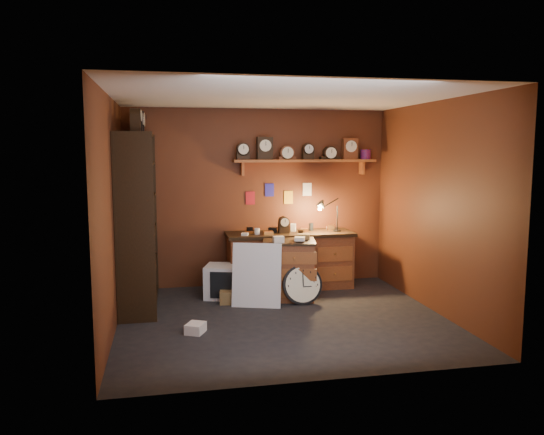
{
  "coord_description": "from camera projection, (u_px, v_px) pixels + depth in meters",
  "views": [
    {
      "loc": [
        -1.39,
        -6.21,
        2.08
      ],
      "look_at": [
        -0.07,
        0.35,
        1.23
      ],
      "focal_mm": 35.0,
      "sensor_mm": 36.0,
      "label": 1
    }
  ],
  "objects": [
    {
      "name": "floor",
      "position": [
        283.0,
        319.0,
        6.57
      ],
      "size": [
        4.0,
        4.0,
        0.0
      ],
      "primitive_type": "plane",
      "color": "black",
      "rests_on": "ground"
    },
    {
      "name": "room_shell",
      "position": [
        285.0,
        180.0,
        6.47
      ],
      "size": [
        4.02,
        3.62,
        2.71
      ],
      "color": "#5A2A15",
      "rests_on": "ground"
    },
    {
      "name": "shelving_unit",
      "position": [
        135.0,
        213.0,
        7.02
      ],
      "size": [
        0.47,
        1.6,
        2.58
      ],
      "color": "black",
      "rests_on": "ground"
    },
    {
      "name": "workbench",
      "position": [
        290.0,
        257.0,
        8.03
      ],
      "size": [
        1.92,
        0.66,
        1.36
      ],
      "color": "brown",
      "rests_on": "ground"
    },
    {
      "name": "low_cabinet",
      "position": [
        289.0,
        267.0,
        7.45
      ],
      "size": [
        0.83,
        0.75,
        0.92
      ],
      "rotation": [
        0.0,
        0.0,
        -0.21
      ],
      "color": "brown",
      "rests_on": "ground"
    },
    {
      "name": "big_round_clock",
      "position": [
        302.0,
        285.0,
        7.19
      ],
      "size": [
        0.54,
        0.17,
        0.54
      ],
      "color": "black",
      "rests_on": "ground"
    },
    {
      "name": "white_panel",
      "position": [
        257.0,
        306.0,
        7.11
      ],
      "size": [
        0.68,
        0.37,
        0.87
      ],
      "primitive_type": "cube",
      "rotation": [
        -0.17,
        0.0,
        -0.31
      ],
      "color": "silver",
      "rests_on": "ground"
    },
    {
      "name": "mini_fridge",
      "position": [
        222.0,
        281.0,
        7.51
      ],
      "size": [
        0.56,
        0.58,
        0.46
      ],
      "rotation": [
        0.0,
        0.0,
        -0.29
      ],
      "color": "silver",
      "rests_on": "ground"
    },
    {
      "name": "floor_box_a",
      "position": [
        230.0,
        297.0,
        7.25
      ],
      "size": [
        0.31,
        0.28,
        0.17
      ],
      "primitive_type": "cube",
      "rotation": [
        0.0,
        0.0,
        -0.15
      ],
      "color": "brown",
      "rests_on": "ground"
    },
    {
      "name": "floor_box_b",
      "position": [
        196.0,
        328.0,
        6.06
      ],
      "size": [
        0.27,
        0.29,
        0.11
      ],
      "primitive_type": "cube",
      "rotation": [
        0.0,
        0.0,
        -0.46
      ],
      "color": "white",
      "rests_on": "ground"
    },
    {
      "name": "floor_box_c",
      "position": [
        255.0,
        291.0,
        7.55
      ],
      "size": [
        0.24,
        0.2,
        0.17
      ],
      "primitive_type": "cube",
      "rotation": [
        0.0,
        0.0,
        0.04
      ],
      "color": "brown",
      "rests_on": "ground"
    }
  ]
}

